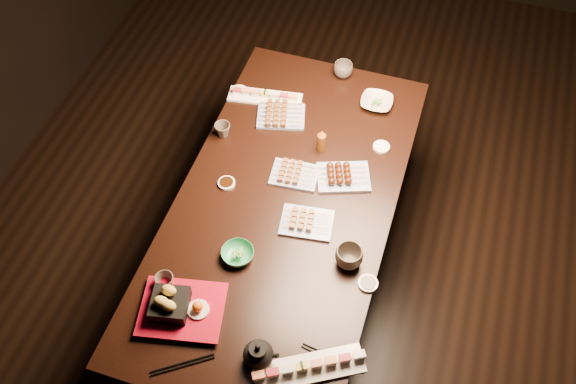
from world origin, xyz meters
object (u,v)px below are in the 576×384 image
(tempura_tray, at_px, (181,305))
(condiment_bottle, at_px, (322,140))
(yakitori_plate_right, at_px, (307,220))
(teacup_near_left, at_px, (165,282))
(teacup_far_right, at_px, (343,70))
(edamame_bowl_green, at_px, (238,254))
(yakitori_plate_center, at_px, (295,172))
(sushi_platter_near, at_px, (309,366))
(dining_table, at_px, (285,250))
(sushi_platter_far, at_px, (265,95))
(teacup_far_left, at_px, (223,130))
(edamame_bowl_cream, at_px, (377,102))
(yakitori_plate_left, at_px, (281,113))
(teapot, at_px, (258,353))
(teacup_mid_right, at_px, (349,257))

(tempura_tray, distance_m, condiment_bottle, 0.97)
(tempura_tray, relative_size, condiment_bottle, 2.62)
(yakitori_plate_right, distance_m, teacup_near_left, 0.62)
(tempura_tray, xyz_separation_m, teacup_far_right, (0.24, 1.42, -0.02))
(yakitori_plate_right, height_order, edamame_bowl_green, yakitori_plate_right)
(yakitori_plate_center, bearing_deg, sushi_platter_near, -74.28)
(condiment_bottle, bearing_deg, teacup_near_left, -113.74)
(dining_table, height_order, sushi_platter_far, sushi_platter_far)
(sushi_platter_near, distance_m, yakitori_plate_right, 0.62)
(dining_table, height_order, teacup_near_left, teacup_near_left)
(sushi_platter_near, bearing_deg, yakitori_plate_right, 77.83)
(teacup_far_left, distance_m, teacup_far_right, 0.69)
(teacup_far_right, bearing_deg, edamame_bowl_green, -96.41)
(sushi_platter_far, xyz_separation_m, edamame_bowl_cream, (0.52, 0.12, -0.00))
(yakitori_plate_left, bearing_deg, yakitori_plate_right, -76.66)
(sushi_platter_far, bearing_deg, sushi_platter_near, 107.08)
(sushi_platter_near, xyz_separation_m, teapot, (-0.18, -0.02, 0.03))
(yakitori_plate_center, height_order, teacup_near_left, teacup_near_left)
(sushi_platter_near, distance_m, teacup_far_right, 1.52)
(sushi_platter_near, relative_size, yakitori_plate_right, 1.86)
(teacup_far_left, xyz_separation_m, teacup_far_right, (0.42, 0.55, 0.00))
(teacup_far_left, xyz_separation_m, condiment_bottle, (0.45, 0.06, 0.03))
(sushi_platter_far, bearing_deg, dining_table, 107.89)
(sushi_platter_near, bearing_deg, teacup_near_left, 136.73)
(sushi_platter_near, bearing_deg, yakitori_plate_left, 83.09)
(teacup_near_left, xyz_separation_m, teapot, (0.44, -0.17, 0.02))
(yakitori_plate_center, relative_size, condiment_bottle, 1.70)
(teacup_near_left, height_order, teacup_mid_right, teacup_mid_right)
(sushi_platter_near, xyz_separation_m, yakitori_plate_left, (-0.48, 1.13, 0.00))
(edamame_bowl_green, distance_m, teapot, 0.44)
(yakitori_plate_center, distance_m, teacup_far_right, 0.68)
(teapot, bearing_deg, tempura_tray, 156.52)
(dining_table, height_order, yakitori_plate_center, yakitori_plate_center)
(teacup_mid_right, bearing_deg, teacup_far_right, 106.08)
(sushi_platter_far, height_order, yakitori_plate_right, yakitori_plate_right)
(sushi_platter_far, relative_size, teacup_far_right, 3.75)
(yakitori_plate_left, xyz_separation_m, edamame_bowl_green, (0.07, -0.77, -0.01))
(sushi_platter_near, height_order, yakitori_plate_right, yakitori_plate_right)
(yakitori_plate_right, bearing_deg, yakitori_plate_center, 111.09)
(sushi_platter_near, relative_size, teapot, 3.05)
(teacup_near_left, bearing_deg, yakitori_plate_center, 65.21)
(teacup_far_right, bearing_deg, edamame_bowl_cream, -36.11)
(yakitori_plate_right, bearing_deg, tempura_tray, -129.80)
(edamame_bowl_green, bearing_deg, dining_table, 72.57)
(tempura_tray, height_order, teacup_far_right, tempura_tray)
(edamame_bowl_green, xyz_separation_m, teacup_far_left, (-0.29, 0.59, 0.01))
(edamame_bowl_green, bearing_deg, yakitori_plate_left, 95.49)
(edamame_bowl_green, height_order, teapot, teapot)
(yakitori_plate_center, height_order, edamame_bowl_green, yakitori_plate_center)
(tempura_tray, bearing_deg, teapot, -26.59)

